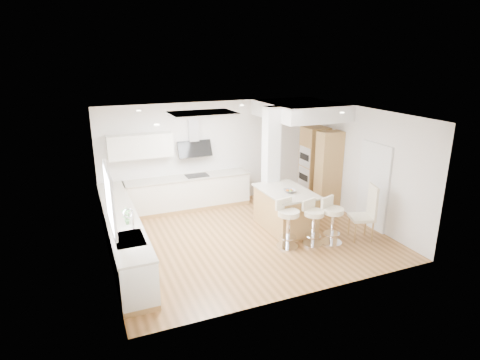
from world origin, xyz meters
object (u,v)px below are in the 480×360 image
bar_stool_b (313,220)px  bar_stool_c (332,218)px  peninsula (285,209)px  dining_chair (367,211)px  bar_stool_a (288,221)px

bar_stool_b → bar_stool_c: bearing=-31.5°
peninsula → dining_chair: dining_chair is taller
bar_stool_b → dining_chair: (1.25, -0.22, 0.11)m
peninsula → dining_chair: size_ratio=1.26×
bar_stool_a → bar_stool_c: (0.98, -0.21, -0.01)m
bar_stool_b → bar_stool_c: bar_stool_c is taller
bar_stool_a → bar_stool_c: size_ratio=1.02×
peninsula → bar_stool_c: 1.22m
peninsula → bar_stool_c: bearing=-64.0°
peninsula → bar_stool_a: bar_stool_a is taller
bar_stool_a → dining_chair: (1.81, -0.33, 0.08)m
bar_stool_a → bar_stool_c: bar_stool_a is taller
dining_chair → bar_stool_b: bearing=-172.9°
peninsula → bar_stool_b: (0.13, -0.99, 0.08)m
peninsula → bar_stool_b: peninsula is taller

